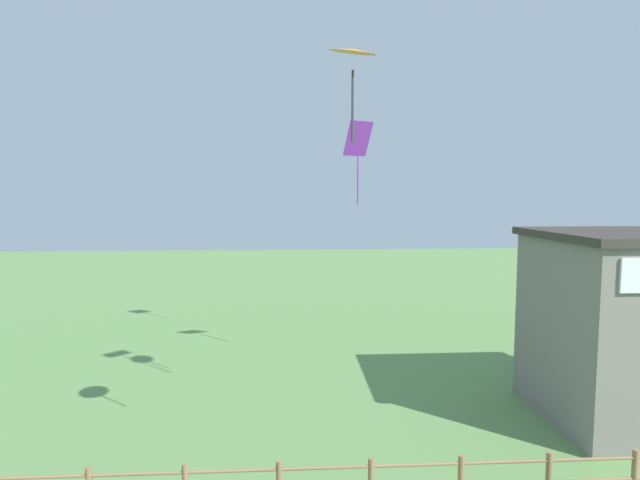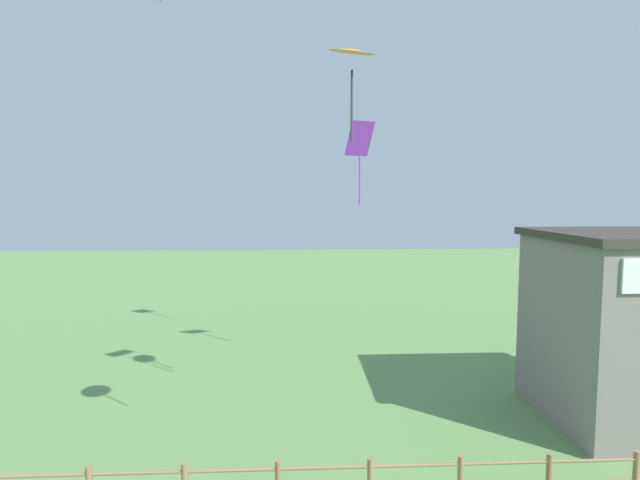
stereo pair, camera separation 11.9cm
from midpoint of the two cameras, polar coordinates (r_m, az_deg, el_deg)
kite_orange_delta at (r=10.94m, az=4.01°, el=20.52°), size 1.30×1.30×2.01m
kite_purple_streamer at (r=19.00m, az=4.75°, el=10.78°), size 1.13×0.92×3.07m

